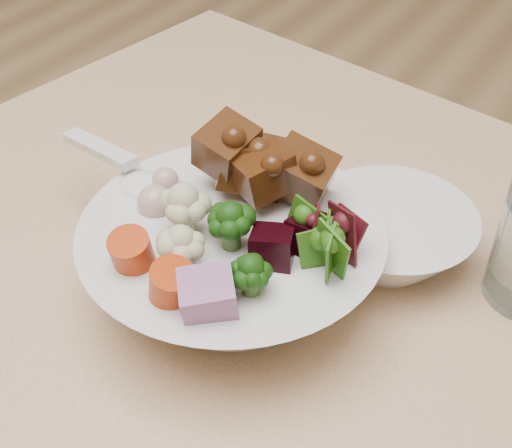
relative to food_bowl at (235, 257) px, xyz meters
name	(u,v)px	position (x,y,z in m)	size (l,w,h in m)	color
food_bowl	(235,257)	(0.00, 0.00, 0.00)	(0.25, 0.25, 0.13)	silver
soup_spoon	(133,177)	(-0.11, 0.01, 0.03)	(0.15, 0.06, 0.03)	silver
side_bowl	(390,237)	(0.09, 0.11, -0.02)	(0.15, 0.15, 0.05)	silver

